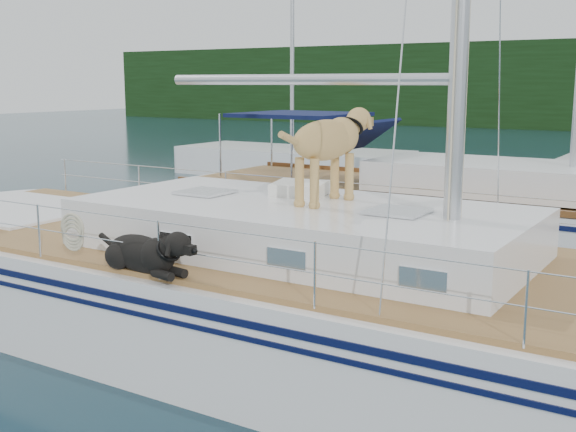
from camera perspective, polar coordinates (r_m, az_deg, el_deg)
The scene contains 4 objects.
ground at distance 9.18m, azimuth -3.36°, elevation -9.75°, with size 120.00×120.00×0.00m, color black.
main_sailboat at distance 8.91m, azimuth -2.89°, elevation -5.74°, with size 12.00×3.86×14.01m.
neighbor_sailboat at distance 14.35m, azimuth 12.35°, elevation 0.02°, with size 11.00×3.50×13.30m.
bg_boat_west at distance 24.86m, azimuth 0.33°, elevation 4.20°, with size 8.00×3.00×11.65m.
Camera 1 is at (5.02, -7.00, 3.18)m, focal length 45.00 mm.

